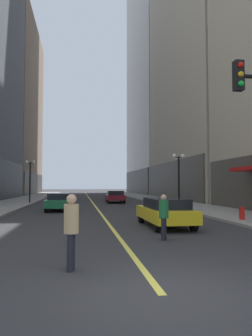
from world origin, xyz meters
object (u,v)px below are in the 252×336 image
street_lamp_left_far (30,172)px  pedestrian_in_tan_trench (71,226)px  street_lamp_right_mid (179,168)px  car_green (59,201)px  car_maroon (115,196)px  car_yellow (165,211)px  pedestrian_in_green_parka (164,214)px  fire_hydrant_right (242,215)px

street_lamp_left_far → pedestrian_in_tan_trench: bearing=-79.4°
street_lamp_left_far → street_lamp_right_mid: 15.46m
car_green → street_lamp_left_far: bearing=111.9°
car_maroon → street_lamp_left_far: (-8.81, -1.26, 2.54)m
car_yellow → pedestrian_in_green_parka: bearing=-106.5°
street_lamp_left_far → fire_hydrant_right: bearing=-52.7°
car_yellow → car_green: 11.30m
car_yellow → pedestrian_in_green_parka: (-1.00, -3.39, 0.21)m
pedestrian_in_tan_trench → street_lamp_left_far: 25.92m
street_lamp_right_mid → pedestrian_in_green_parka: bearing=-110.4°
street_lamp_right_mid → fire_hydrant_right: (0.50, -8.80, -2.86)m
pedestrian_in_tan_trench → pedestrian_in_green_parka: bearing=48.0°
car_maroon → street_lamp_right_mid: street_lamp_right_mid is taller
car_green → pedestrian_in_tan_trench: 16.83m
street_lamp_left_far → car_yellow: bearing=-64.3°
pedestrian_in_green_parka → street_lamp_left_far: (-7.90, 21.89, 2.33)m
street_lamp_right_mid → fire_hydrant_right: 9.26m
car_maroon → pedestrian_in_tan_trench: bearing=-98.6°
pedestrian_in_green_parka → fire_hydrant_right: bearing=39.3°
pedestrian_in_tan_trench → street_lamp_left_far: size_ratio=0.39×
car_yellow → fire_hydrant_right: 4.53m
car_green → pedestrian_in_green_parka: (4.43, -13.29, 0.21)m
car_yellow → pedestrian_in_tan_trench: bearing=-121.1°
car_yellow → pedestrian_in_green_parka: 3.54m
pedestrian_in_green_parka → fire_hydrant_right: 7.01m
pedestrian_in_tan_trench → street_lamp_right_mid: 18.68m
car_maroon → car_green: bearing=-118.4°
street_lamp_left_far → car_maroon: bearing=8.2°
car_yellow → car_green: bearing=118.7°
street_lamp_left_far → street_lamp_right_mid: bearing=-34.1°
car_maroon → fire_hydrant_right: car_maroon is taller
pedestrian_in_tan_trench → fire_hydrant_right: size_ratio=2.17×
street_lamp_left_far → fire_hydrant_right: size_ratio=5.54×
pedestrian_in_green_parka → street_lamp_right_mid: bearing=69.6°
car_green → pedestrian_in_tan_trench: size_ratio=2.41×
car_yellow → pedestrian_in_green_parka: size_ratio=2.82×
car_maroon → street_lamp_right_mid: (3.99, -9.94, 2.54)m
car_maroon → car_yellow: bearing=-89.7°
car_green → street_lamp_left_far: size_ratio=0.94×
pedestrian_in_tan_trench → street_lamp_right_mid: size_ratio=0.39×
car_maroon → pedestrian_in_tan_trench: size_ratio=2.68×
car_green → street_lamp_right_mid: street_lamp_right_mid is taller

